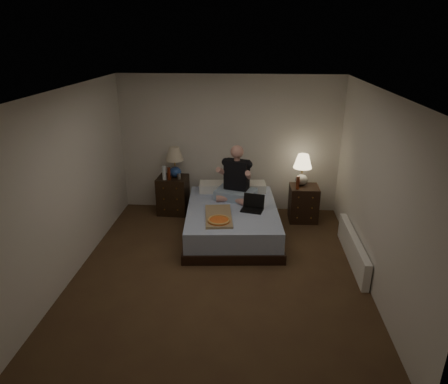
# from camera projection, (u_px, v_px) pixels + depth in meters

# --- Properties ---
(floor) EXTENTS (4.00, 4.50, 0.00)m
(floor) POSITION_uv_depth(u_px,v_px,m) (219.00, 271.00, 5.65)
(floor) COLOR brown
(floor) RESTS_ON ground
(ceiling) EXTENTS (4.00, 4.50, 0.00)m
(ceiling) POSITION_uv_depth(u_px,v_px,m) (219.00, 91.00, 4.74)
(ceiling) COLOR white
(ceiling) RESTS_ON ground
(wall_back) EXTENTS (4.00, 0.00, 2.50)m
(wall_back) POSITION_uv_depth(u_px,v_px,m) (229.00, 145.00, 7.28)
(wall_back) COLOR beige
(wall_back) RESTS_ON ground
(wall_front) EXTENTS (4.00, 0.00, 2.50)m
(wall_front) POSITION_uv_depth(u_px,v_px,m) (195.00, 292.00, 3.11)
(wall_front) COLOR beige
(wall_front) RESTS_ON ground
(wall_left) EXTENTS (0.00, 4.50, 2.50)m
(wall_left) POSITION_uv_depth(u_px,v_px,m) (70.00, 185.00, 5.33)
(wall_left) COLOR beige
(wall_left) RESTS_ON ground
(wall_right) EXTENTS (0.00, 4.50, 2.50)m
(wall_right) POSITION_uv_depth(u_px,v_px,m) (376.00, 193.00, 5.06)
(wall_right) COLOR beige
(wall_right) RESTS_ON ground
(bed) EXTENTS (1.61, 2.05, 0.49)m
(bed) POSITION_uv_depth(u_px,v_px,m) (232.00, 221.00, 6.62)
(bed) COLOR #5B79B6
(bed) RESTS_ON floor
(nightstand_left) EXTENTS (0.56, 0.51, 0.69)m
(nightstand_left) POSITION_uv_depth(u_px,v_px,m) (173.00, 195.00, 7.42)
(nightstand_left) COLOR black
(nightstand_left) RESTS_ON floor
(nightstand_right) EXTENTS (0.50, 0.46, 0.64)m
(nightstand_right) POSITION_uv_depth(u_px,v_px,m) (303.00, 203.00, 7.11)
(nightstand_right) COLOR black
(nightstand_right) RESTS_ON floor
(lamp_left) EXTENTS (0.38, 0.38, 0.56)m
(lamp_left) POSITION_uv_depth(u_px,v_px,m) (175.00, 162.00, 7.21)
(lamp_left) COLOR #26468E
(lamp_left) RESTS_ON nightstand_left
(lamp_right) EXTENTS (0.40, 0.40, 0.56)m
(lamp_right) POSITION_uv_depth(u_px,v_px,m) (302.00, 170.00, 6.97)
(lamp_right) COLOR gray
(lamp_right) RESTS_ON nightstand_right
(water_bottle) EXTENTS (0.07, 0.07, 0.25)m
(water_bottle) POSITION_uv_depth(u_px,v_px,m) (164.00, 173.00, 7.13)
(water_bottle) COLOR silver
(water_bottle) RESTS_ON nightstand_left
(soda_can) EXTENTS (0.07, 0.07, 0.10)m
(soda_can) POSITION_uv_depth(u_px,v_px,m) (179.00, 177.00, 7.17)
(soda_can) COLOR #A1A19C
(soda_can) RESTS_ON nightstand_left
(beer_bottle_left) EXTENTS (0.06, 0.06, 0.23)m
(beer_bottle_left) POSITION_uv_depth(u_px,v_px,m) (169.00, 174.00, 7.13)
(beer_bottle_left) COLOR #521B0B
(beer_bottle_left) RESTS_ON nightstand_left
(beer_bottle_right) EXTENTS (0.06, 0.06, 0.23)m
(beer_bottle_right) POSITION_uv_depth(u_px,v_px,m) (298.00, 183.00, 6.84)
(beer_bottle_right) COLOR #581F0C
(beer_bottle_right) RESTS_ON nightstand_right
(person) EXTENTS (0.78, 0.68, 0.93)m
(person) POSITION_uv_depth(u_px,v_px,m) (236.00, 173.00, 6.72)
(person) COLOR black
(person) RESTS_ON bed
(laptop) EXTENTS (0.40, 0.35, 0.24)m
(laptop) POSITION_uv_depth(u_px,v_px,m) (252.00, 204.00, 6.37)
(laptop) COLOR black
(laptop) RESTS_ON bed
(pizza_box) EXTENTS (0.49, 0.80, 0.08)m
(pizza_box) POSITION_uv_depth(u_px,v_px,m) (219.00, 221.00, 5.96)
(pizza_box) COLOR #9E855E
(pizza_box) RESTS_ON bed
(radiator) EXTENTS (0.10, 1.60, 0.40)m
(radiator) POSITION_uv_depth(u_px,v_px,m) (353.00, 249.00, 5.84)
(radiator) COLOR white
(radiator) RESTS_ON floor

